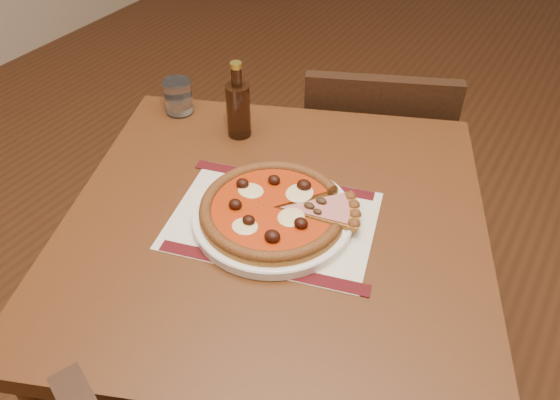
% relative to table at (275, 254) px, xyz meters
% --- Properties ---
extents(table, '(1.05, 1.05, 0.75)m').
position_rel_table_xyz_m(table, '(0.00, 0.00, 0.00)').
color(table, '#552D14').
rests_on(table, ground).
extents(chair_far, '(0.51, 0.51, 0.82)m').
position_rel_table_xyz_m(chair_far, '(-0.04, 0.59, -0.18)').
color(chair_far, black).
rests_on(chair_far, ground).
extents(placemat, '(0.44, 0.36, 0.00)m').
position_rel_table_xyz_m(placemat, '(0.00, -0.01, 0.10)').
color(placemat, beige).
rests_on(placemat, table).
extents(plate, '(0.31, 0.31, 0.02)m').
position_rel_table_xyz_m(plate, '(0.00, -0.01, 0.11)').
color(plate, white).
rests_on(plate, placemat).
extents(pizza, '(0.28, 0.28, 0.04)m').
position_rel_table_xyz_m(pizza, '(0.00, -0.01, 0.13)').
color(pizza, '#A36D27').
rests_on(pizza, plate).
extents(ham_slice, '(0.15, 0.12, 0.02)m').
position_rel_table_xyz_m(ham_slice, '(0.09, 0.06, 0.13)').
color(ham_slice, '#A36D27').
rests_on(ham_slice, plate).
extents(water_glass, '(0.09, 0.09, 0.08)m').
position_rel_table_xyz_m(water_glass, '(-0.40, 0.20, 0.14)').
color(water_glass, white).
rests_on(water_glass, table).
extents(bottle, '(0.05, 0.05, 0.18)m').
position_rel_table_xyz_m(bottle, '(-0.22, 0.20, 0.17)').
color(bottle, '#341B0D').
rests_on(bottle, table).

